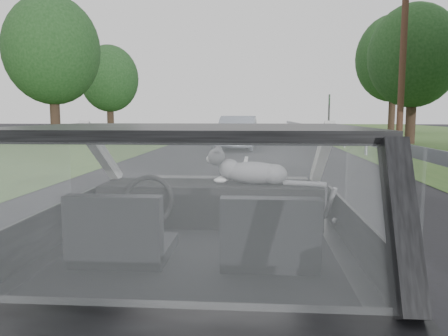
% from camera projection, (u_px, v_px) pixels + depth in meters
% --- Properties ---
extents(subject_car, '(1.80, 4.00, 1.45)m').
position_uv_depth(subject_car, '(201.00, 244.00, 2.63)').
color(subject_car, black).
rests_on(subject_car, ground).
extents(dashboard, '(1.58, 0.45, 0.30)m').
position_uv_depth(dashboard, '(211.00, 203.00, 3.23)').
color(dashboard, black).
rests_on(dashboard, subject_car).
extents(driver_seat, '(0.50, 0.72, 0.42)m').
position_uv_depth(driver_seat, '(120.00, 230.00, 2.35)').
color(driver_seat, black).
rests_on(driver_seat, subject_car).
extents(passenger_seat, '(0.50, 0.72, 0.42)m').
position_uv_depth(passenger_seat, '(269.00, 233.00, 2.29)').
color(passenger_seat, black).
rests_on(passenger_seat, subject_car).
extents(steering_wheel, '(0.36, 0.36, 0.04)m').
position_uv_depth(steering_wheel, '(148.00, 201.00, 2.96)').
color(steering_wheel, black).
rests_on(steering_wheel, dashboard).
extents(cat, '(0.65, 0.31, 0.28)m').
position_uv_depth(cat, '(254.00, 171.00, 3.17)').
color(cat, gray).
rests_on(cat, dashboard).
extents(guardrail, '(0.05, 90.00, 0.32)m').
position_uv_depth(guardrail, '(398.00, 148.00, 12.23)').
color(guardrail, gray).
rests_on(guardrail, ground).
extents(other_car, '(1.93, 4.49, 1.45)m').
position_uv_depth(other_car, '(238.00, 132.00, 19.38)').
color(other_car, '#99A2B2').
rests_on(other_car, ground).
extents(highway_sign, '(0.23, 1.12, 2.79)m').
position_uv_depth(highway_sign, '(329.00, 116.00, 28.07)').
color(highway_sign, '#1C6929').
rests_on(highway_sign, ground).
extents(utility_pole, '(0.38, 0.38, 8.93)m').
position_uv_depth(utility_pole, '(403.00, 48.00, 19.49)').
color(utility_pole, brown).
rests_on(utility_pole, ground).
extents(tree_2, '(4.71, 4.71, 6.88)m').
position_uv_depth(tree_2, '(413.00, 76.00, 22.20)').
color(tree_2, '#153515').
rests_on(tree_2, ground).
extents(tree_3, '(7.10, 7.10, 9.44)m').
position_uv_depth(tree_3, '(393.00, 76.00, 36.12)').
color(tree_3, '#153515').
rests_on(tree_3, ground).
extents(tree_5, '(5.32, 5.32, 7.49)m').
position_uv_depth(tree_5, '(53.00, 72.00, 23.02)').
color(tree_5, '#153515').
rests_on(tree_5, ground).
extents(tree_6, '(4.54, 4.54, 6.32)m').
position_uv_depth(tree_6, '(110.00, 92.00, 31.66)').
color(tree_6, '#153515').
rests_on(tree_6, ground).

